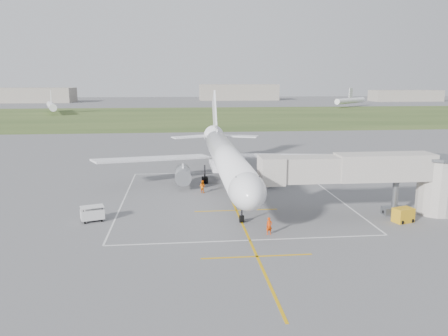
{
  "coord_description": "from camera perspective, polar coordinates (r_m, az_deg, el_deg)",
  "views": [
    {
      "loc": [
        -6.66,
        -59.83,
        15.35
      ],
      "look_at": [
        -0.86,
        -4.0,
        4.0
      ],
      "focal_mm": 35.0,
      "sensor_mm": 36.0,
      "label": 1
    }
  ],
  "objects": [
    {
      "name": "ramp_worker_nose",
      "position": [
        44.59,
        5.92,
        -7.54
      ],
      "size": [
        0.72,
        0.55,
        1.79
      ],
      "primitive_type": "imported",
      "rotation": [
        0.0,
        0.0,
        0.19
      ],
      "color": "#D73B06",
      "rests_on": "ground"
    },
    {
      "name": "ramp_worker_wing",
      "position": [
        60.48,
        -2.84,
        -2.42
      ],
      "size": [
        1.09,
        1.06,
        1.76
      ],
      "primitive_type": "imported",
      "rotation": [
        0.0,
        0.0,
        2.46
      ],
      "color": "orange",
      "rests_on": "ground"
    },
    {
      "name": "jet_bridge",
      "position": [
        52.53,
        19.43,
        -0.88
      ],
      "size": [
        23.4,
        5.0,
        7.2
      ],
      "color": "#ABA39B",
      "rests_on": "ground"
    },
    {
      "name": "distant_aircraft",
      "position": [
        230.23,
        -0.86,
        8.5
      ],
      "size": [
        177.41,
        62.86,
        8.85
      ],
      "color": "white",
      "rests_on": "ground"
    },
    {
      "name": "gpu_unit",
      "position": [
        52.04,
        22.37,
        -5.71
      ],
      "size": [
        2.43,
        2.0,
        1.58
      ],
      "rotation": [
        0.0,
        0.0,
        0.31
      ],
      "color": "gold",
      "rests_on": "ground"
    },
    {
      "name": "apron_markings",
      "position": [
        56.54,
        1.06,
        -4.31
      ],
      "size": [
        28.2,
        60.0,
        0.01
      ],
      "color": "#CD980C",
      "rests_on": "ground"
    },
    {
      "name": "grass_strip",
      "position": [
        190.56,
        -3.94,
        6.79
      ],
      "size": [
        700.0,
        120.0,
        0.02
      ],
      "primitive_type": "cube",
      "color": "#33481F",
      "rests_on": "ground"
    },
    {
      "name": "baggage_cart",
      "position": [
        50.5,
        -16.81,
        -5.73
      ],
      "size": [
        2.8,
        2.16,
        1.71
      ],
      "rotation": [
        0.0,
        0.0,
        0.31
      ],
      "color": "silver",
      "rests_on": "ground"
    },
    {
      "name": "airliner",
      "position": [
        61.92,
        0.34,
        1.24
      ],
      "size": [
        38.93,
        46.75,
        13.52
      ],
      "color": "white",
      "rests_on": "ground"
    },
    {
      "name": "distant_hangars",
      "position": [
        325.32,
        -7.71,
        9.54
      ],
      "size": [
        345.0,
        49.0,
        12.0
      ],
      "color": "gray",
      "rests_on": "ground"
    },
    {
      "name": "ground",
      "position": [
        62.12,
        0.41,
        -2.87
      ],
      "size": [
        700.0,
        700.0,
        0.0
      ],
      "primitive_type": "plane",
      "color": "#5C5C5F",
      "rests_on": "ground"
    }
  ]
}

